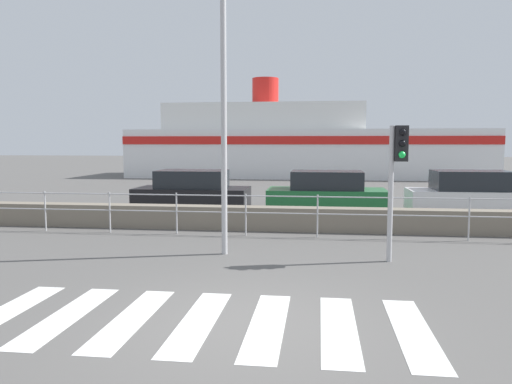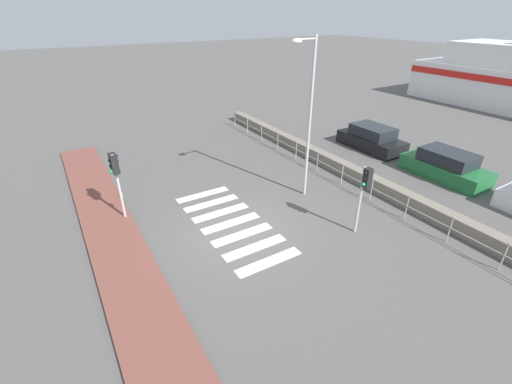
# 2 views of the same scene
# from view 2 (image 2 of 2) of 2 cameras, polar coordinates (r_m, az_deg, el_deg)

# --- Properties ---
(ground_plane) EXTENTS (160.00, 160.00, 0.00)m
(ground_plane) POSITION_cam_2_polar(r_m,az_deg,el_deg) (12.90, -2.94, -6.48)
(ground_plane) COLOR #565451
(sidewalk_brick) EXTENTS (24.00, 1.80, 0.12)m
(sidewalk_brick) POSITION_cam_2_polar(r_m,az_deg,el_deg) (11.90, -20.91, -11.68)
(sidewalk_brick) COLOR brown
(sidewalk_brick) RESTS_ON ground_plane
(crosswalk) EXTENTS (5.85, 2.40, 0.01)m
(crosswalk) POSITION_cam_2_polar(r_m,az_deg,el_deg) (13.35, -4.22, -5.17)
(crosswalk) COLOR silver
(crosswalk) RESTS_ON ground_plane
(seawall) EXTENTS (25.62, 0.55, 0.62)m
(seawall) POSITION_cam_2_polar(r_m,az_deg,el_deg) (16.67, 18.35, 1.77)
(seawall) COLOR slate
(seawall) RESTS_ON ground_plane
(harbor_fence) EXTENTS (23.10, 0.04, 1.05)m
(harbor_fence) POSITION_cam_2_polar(r_m,az_deg,el_deg) (15.89, 16.46, 2.31)
(harbor_fence) COLOR #B2B2B5
(harbor_fence) RESTS_ON ground_plane
(traffic_light_near) EXTENTS (0.58, 0.41, 2.72)m
(traffic_light_near) POSITION_cam_2_polar(r_m,az_deg,el_deg) (13.57, -22.39, 3.41)
(traffic_light_near) COLOR #B2B2B5
(traffic_light_near) RESTS_ON ground_plane
(traffic_light_far) EXTENTS (0.34, 0.32, 2.64)m
(traffic_light_far) POSITION_cam_2_polar(r_m,az_deg,el_deg) (12.34, 17.59, 0.87)
(traffic_light_far) COLOR #B2B2B5
(traffic_light_far) RESTS_ON ground_plane
(streetlamp) EXTENTS (0.32, 1.13, 6.54)m
(streetlamp) POSITION_cam_2_polar(r_m,az_deg,el_deg) (13.95, 8.51, 14.15)
(streetlamp) COLOR #B2B2B5
(streetlamp) RESTS_ON ground_plane
(parked_car_black) EXTENTS (3.92, 1.80, 1.36)m
(parked_car_black) POSITION_cam_2_polar(r_m,az_deg,el_deg) (21.47, 18.67, 8.38)
(parked_car_black) COLOR black
(parked_car_black) RESTS_ON ground_plane
(parked_car_green) EXTENTS (3.97, 1.76, 1.36)m
(parked_car_green) POSITION_cam_2_polar(r_m,az_deg,el_deg) (19.04, 29.04, 3.76)
(parked_car_green) COLOR #1E6633
(parked_car_green) RESTS_ON ground_plane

